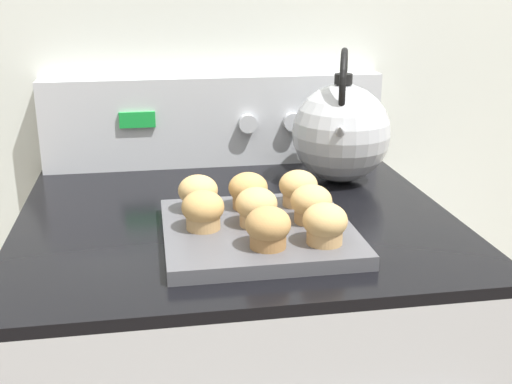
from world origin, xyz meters
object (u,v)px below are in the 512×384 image
muffin_r2_c2 (298,188)px  tea_kettle (341,131)px  muffin_r0_c2 (325,224)px  muffin_r2_c1 (248,191)px  muffin_r1_c0 (203,210)px  muffin_r2_c0 (198,193)px  muffin_r1_c1 (256,207)px  muffin_r1_c2 (311,204)px  muffin_r0_c1 (268,228)px  muffin_pan (258,232)px

muffin_r2_c2 → tea_kettle: bearing=55.5°
muffin_r0_c2 → muffin_r2_c1: bearing=117.0°
muffin_r1_c0 → muffin_r2_c1: (0.08, 0.08, 0.00)m
muffin_r2_c0 → muffin_r2_c1: 0.08m
muffin_r1_c0 → tea_kettle: size_ratio=0.25×
muffin_r1_c1 → muffin_r2_c1: 0.08m
muffin_r1_c2 → muffin_r2_c0: bearing=154.4°
muffin_r0_c1 → muffin_r1_c1: same height
muffin_r0_c1 → muffin_r2_c2: same height
muffin_r0_c2 → tea_kettle: tea_kettle is taller
muffin_pan → muffin_r2_c1: 0.09m
muffin_pan → muffin_r2_c1: (-0.00, 0.08, 0.04)m
muffin_pan → tea_kettle: bearing=51.8°
muffin_r0_c2 → muffin_r1_c0: same height
muffin_r1_c2 → muffin_r2_c2: size_ratio=1.00×
muffin_r1_c0 → muffin_r2_c1: same height
muffin_r2_c0 → muffin_r2_c2: size_ratio=1.00×
muffin_r0_c2 → tea_kettle: (0.13, 0.36, 0.05)m
muffin_r1_c1 → muffin_r2_c2: same height
muffin_r2_c1 → tea_kettle: tea_kettle is taller
muffin_r2_c0 → tea_kettle: size_ratio=0.25×
muffin_r0_c1 → muffin_r2_c0: same height
muffin_r1_c1 → tea_kettle: (0.22, 0.27, 0.05)m
muffin_r1_c1 → muffin_r2_c2: 0.12m
muffin_r2_c0 → muffin_r2_c1: size_ratio=1.00×
muffin_r0_c2 → muffin_r2_c1: 0.19m
muffin_r0_c1 → muffin_r1_c2: 0.12m
muffin_r2_c1 → muffin_r0_c2: bearing=-63.0°
muffin_r1_c0 → muffin_r1_c2: same height
muffin_r0_c1 → muffin_r1_c0: 0.12m
muffin_r2_c1 → muffin_r1_c0: bearing=-135.0°
muffin_pan → muffin_r2_c2: 0.12m
muffin_r1_c1 → muffin_r1_c2: (0.09, -0.00, 0.00)m
muffin_pan → muffin_r1_c2: muffin_r1_c2 is taller
muffin_r0_c2 → muffin_r1_c1: same height
muffin_pan → muffin_r0_c2: bearing=-45.6°
muffin_r1_c0 → muffin_r2_c2: bearing=25.9°
muffin_pan → muffin_r2_c0: (-0.09, 0.08, 0.04)m
muffin_r1_c0 → tea_kettle: bearing=42.2°
muffin_r1_c0 → muffin_r2_c2: size_ratio=1.00×
muffin_pan → muffin_r2_c0: size_ratio=4.46×
muffin_r2_c2 → muffin_r1_c1: bearing=-136.7°
muffin_pan → muffin_r2_c0: bearing=135.9°
muffin_r1_c1 → tea_kettle: 0.35m
muffin_r1_c1 → muffin_r2_c1: (-0.00, 0.08, 0.00)m
muffin_r0_c2 → muffin_r2_c1: (-0.09, 0.17, 0.00)m
muffin_r1_c2 → muffin_r2_c0: size_ratio=1.00×
muffin_r1_c0 → tea_kettle: tea_kettle is taller
muffin_r1_c1 → muffin_r2_c0: (-0.08, 0.08, 0.00)m
muffin_r0_c1 → tea_kettle: size_ratio=0.25×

